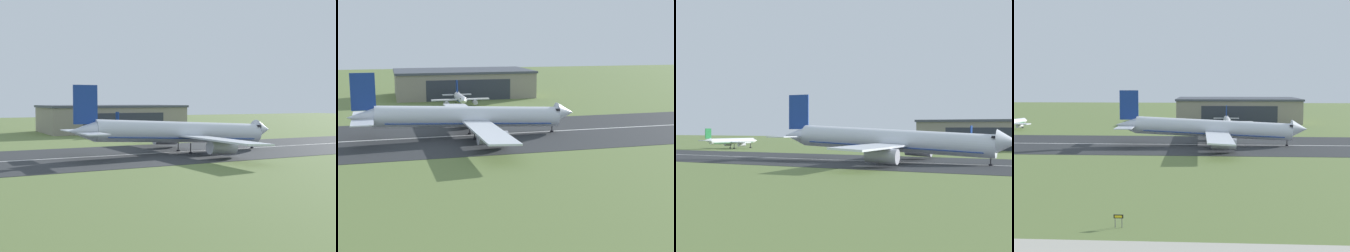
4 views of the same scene
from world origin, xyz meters
The scene contains 6 objects.
runway_strip centered at (0.00, 127.50, 0.03)m, with size 435.11×43.09×0.06m, color #2B2D30.
runway_centreline centered at (0.00, 127.50, 0.07)m, with size 391.60×0.70×0.01m, color silver.
hangar_building centered at (32.75, 211.50, 5.59)m, with size 57.26×33.68×11.15m.
airplane_landing centered at (20.55, 125.81, 5.00)m, with size 57.32×58.46×16.53m.
airplane_parked_west centered at (-59.97, 165.90, 2.87)m, with size 19.34×24.04×7.84m.
airplane_parked_centre centered at (26.89, 180.61, 2.85)m, with size 21.18×17.97×8.88m.
Camera 3 is at (58.87, 23.50, 8.17)m, focal length 50.00 mm.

